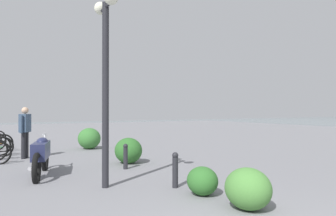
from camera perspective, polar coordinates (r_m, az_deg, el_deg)
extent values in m
cylinder|color=#232328|center=(6.41, -11.75, 2.46)|extent=(0.14, 0.14, 3.86)
cylinder|color=#232328|center=(6.75, -11.72, 18.16)|extent=(0.70, 0.06, 0.06)
sphere|color=#EAEACC|center=(7.10, -12.63, 17.91)|extent=(0.28, 0.28, 0.28)
torus|color=black|center=(7.47, -23.62, -10.47)|extent=(0.73, 0.29, 0.72)
torus|color=black|center=(8.89, -22.24, -8.85)|extent=(0.73, 0.29, 0.72)
cube|color=#23284C|center=(8.09, -22.91, -7.40)|extent=(1.14, 0.58, 0.40)
ellipsoid|color=#23284C|center=(8.29, -22.70, -5.98)|extent=(0.50, 0.38, 0.24)
cylinder|color=silver|center=(8.79, -22.29, -6.81)|extent=(0.19, 0.10, 0.66)
cylinder|color=silver|center=(8.70, -22.33, -4.53)|extent=(0.59, 0.18, 0.04)
cylinder|color=silver|center=(7.76, -24.36, -10.08)|extent=(0.56, 0.22, 0.09)
torus|color=black|center=(11.97, -28.85, -6.49)|extent=(0.08, 0.72, 0.72)
torus|color=black|center=(12.31, -29.17, -6.32)|extent=(0.18, 0.72, 0.72)
torus|color=black|center=(13.31, -28.72, -5.87)|extent=(0.14, 0.72, 0.72)
cylinder|color=black|center=(11.10, -25.68, -6.36)|extent=(0.14, 0.14, 0.90)
cylinder|color=black|center=(11.28, -25.23, -6.27)|extent=(0.14, 0.14, 0.90)
cube|color=#384C66|center=(11.13, -25.44, -2.58)|extent=(0.47, 0.41, 0.60)
sphere|color=tan|center=(11.13, -25.43, -0.42)|extent=(0.22, 0.22, 0.22)
cylinder|color=#384C66|center=(10.90, -26.04, -2.78)|extent=(0.10, 0.10, 0.58)
cylinder|color=#384C66|center=(11.37, -24.87, -2.69)|extent=(0.10, 0.10, 0.58)
cylinder|color=#232328|center=(6.39, 1.38, -12.09)|extent=(0.12, 0.12, 0.63)
sphere|color=#232328|center=(6.33, 1.38, -8.94)|extent=(0.13, 0.13, 0.13)
cylinder|color=#232328|center=(8.41, -8.04, -9.40)|extent=(0.12, 0.12, 0.59)
sphere|color=#232328|center=(8.36, -8.04, -7.14)|extent=(0.13, 0.13, 0.13)
ellipsoid|color=#2D6628|center=(9.28, -7.50, -7.99)|extent=(0.91, 0.82, 0.77)
ellipsoid|color=#387533|center=(12.98, -14.68, -5.59)|extent=(1.02, 0.92, 0.87)
ellipsoid|color=#477F38|center=(5.21, 14.89, -14.53)|extent=(0.79, 0.71, 0.67)
ellipsoid|color=#2D6628|center=(5.90, 6.52, -13.54)|extent=(0.63, 0.57, 0.54)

